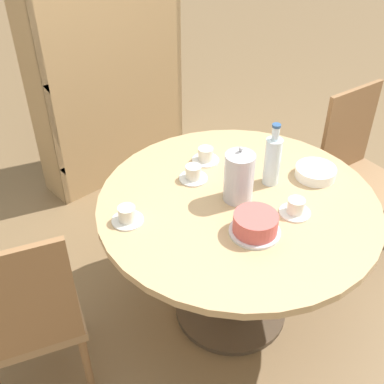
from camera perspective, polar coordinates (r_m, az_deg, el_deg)
name	(u,v)px	position (r m, az deg, el deg)	size (l,w,h in m)	color
ground_plane	(230,309)	(2.66, 4.54, -13.66)	(14.00, 14.00, 0.00)	brown
dining_table	(236,228)	(2.24, 5.25, -4.23)	(1.25, 1.25, 0.74)	#473828
chair_a	(358,171)	(2.93, 19.13, 2.42)	(0.47, 0.47, 0.95)	olive
chair_b	(28,315)	(2.12, -18.89, -13.63)	(0.54, 0.54, 0.95)	olive
bookshelf	(108,62)	(3.30, -9.88, 14.95)	(1.06, 0.28, 1.75)	tan
coffee_pot	(239,176)	(2.08, 5.60, 1.94)	(0.13, 0.13, 0.27)	silver
water_bottle	(272,160)	(2.20, 9.52, 3.80)	(0.07, 0.07, 0.31)	silver
cake_main	(255,224)	(1.96, 7.51, -3.83)	(0.21, 0.21, 0.09)	silver
cup_a	(206,156)	(2.37, 1.62, 4.32)	(0.13, 0.13, 0.07)	silver
cup_b	(193,174)	(2.24, 0.15, 2.17)	(0.13, 0.13, 0.07)	silver
cup_c	(127,216)	(2.02, -7.70, -2.79)	(0.13, 0.13, 0.07)	silver
cup_d	(296,208)	(2.09, 12.18, -1.84)	(0.13, 0.13, 0.07)	silver
plate_stack	(315,172)	(2.34, 14.43, 2.30)	(0.19, 0.19, 0.05)	white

